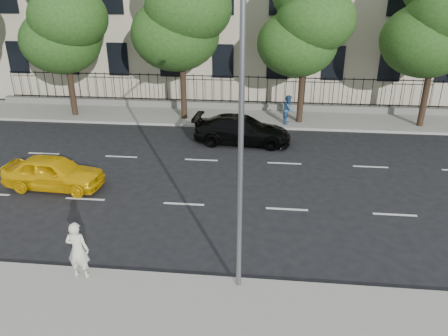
{
  "coord_description": "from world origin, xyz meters",
  "views": [
    {
      "loc": [
        3.14,
        -12.29,
        8.14
      ],
      "look_at": [
        1.53,
        3.0,
        1.39
      ],
      "focal_mm": 35.0,
      "sensor_mm": 36.0,
      "label": 1
    }
  ],
  "objects_px": {
    "yellow_taxi": "(54,172)",
    "woman_near": "(78,250)",
    "street_light": "(243,108)",
    "black_sedan": "(242,130)"
  },
  "relations": [
    {
      "from": "yellow_taxi",
      "to": "woman_near",
      "type": "height_order",
      "value": "woman_near"
    },
    {
      "from": "yellow_taxi",
      "to": "woman_near",
      "type": "bearing_deg",
      "value": -145.43
    },
    {
      "from": "woman_near",
      "to": "yellow_taxi",
      "type": "bearing_deg",
      "value": -57.92
    },
    {
      "from": "yellow_taxi",
      "to": "woman_near",
      "type": "xyz_separation_m",
      "value": [
        3.55,
        -5.78,
        0.34
      ]
    },
    {
      "from": "street_light",
      "to": "yellow_taxi",
      "type": "bearing_deg",
      "value": 147.69
    },
    {
      "from": "street_light",
      "to": "woman_near",
      "type": "relative_size",
      "value": 4.52
    },
    {
      "from": "yellow_taxi",
      "to": "black_sedan",
      "type": "relative_size",
      "value": 0.81
    },
    {
      "from": "street_light",
      "to": "woman_near",
      "type": "distance_m",
      "value": 6.18
    },
    {
      "from": "yellow_taxi",
      "to": "woman_near",
      "type": "distance_m",
      "value": 6.79
    },
    {
      "from": "yellow_taxi",
      "to": "black_sedan",
      "type": "distance_m",
      "value": 9.67
    }
  ]
}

